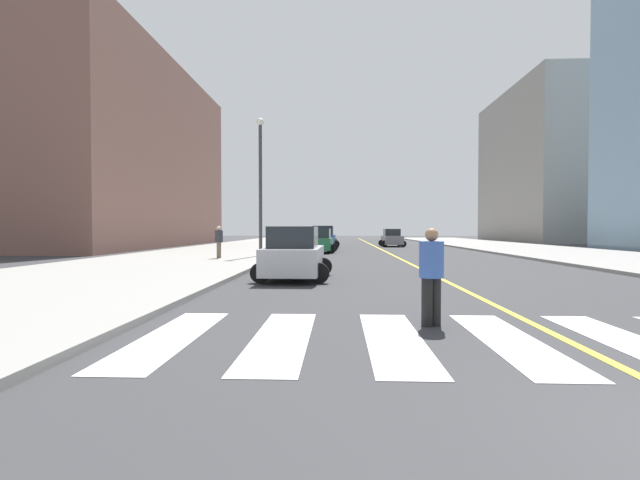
{
  "coord_description": "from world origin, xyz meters",
  "views": [
    {
      "loc": [
        -3.57,
        -3.17,
        1.76
      ],
      "look_at": [
        -5.08,
        32.58,
        0.87
      ],
      "focal_mm": 25.37,
      "sensor_mm": 36.0,
      "label": 1
    }
  ],
  "objects_px": {
    "pedestrian_walking_west": "(219,241)",
    "street_lamp": "(260,176)",
    "pedestrian_crossing": "(431,272)",
    "car_blue_nearest": "(323,238)",
    "car_red_fourth": "(327,236)",
    "car_gray_second": "(392,238)",
    "car_green_third": "(320,241)",
    "car_silver_fifth": "(294,255)"
  },
  "relations": [
    {
      "from": "car_silver_fifth",
      "to": "pedestrian_crossing",
      "type": "height_order",
      "value": "car_silver_fifth"
    },
    {
      "from": "car_gray_second",
      "to": "pedestrian_walking_west",
      "type": "height_order",
      "value": "pedestrian_walking_west"
    },
    {
      "from": "car_gray_second",
      "to": "car_red_fourth",
      "type": "bearing_deg",
      "value": -63.19
    },
    {
      "from": "car_red_fourth",
      "to": "car_silver_fifth",
      "type": "bearing_deg",
      "value": -91.46
    },
    {
      "from": "car_blue_nearest",
      "to": "street_lamp",
      "type": "relative_size",
      "value": 0.56
    },
    {
      "from": "car_silver_fifth",
      "to": "street_lamp",
      "type": "relative_size",
      "value": 0.51
    },
    {
      "from": "car_gray_second",
      "to": "car_green_third",
      "type": "bearing_deg",
      "value": 59.66
    },
    {
      "from": "pedestrian_crossing",
      "to": "car_green_third",
      "type": "bearing_deg",
      "value": 71.24
    },
    {
      "from": "car_green_third",
      "to": "car_gray_second",
      "type": "bearing_deg",
      "value": 63.29
    },
    {
      "from": "car_silver_fifth",
      "to": "pedestrian_crossing",
      "type": "relative_size",
      "value": 2.34
    },
    {
      "from": "car_gray_second",
      "to": "car_red_fourth",
      "type": "relative_size",
      "value": 0.98
    },
    {
      "from": "car_green_third",
      "to": "pedestrian_walking_west",
      "type": "distance_m",
      "value": 10.14
    },
    {
      "from": "pedestrian_walking_west",
      "to": "street_lamp",
      "type": "bearing_deg",
      "value": 140.54
    },
    {
      "from": "car_red_fourth",
      "to": "pedestrian_walking_west",
      "type": "relative_size",
      "value": 2.3
    },
    {
      "from": "street_lamp",
      "to": "car_red_fourth",
      "type": "bearing_deg",
      "value": 84.25
    },
    {
      "from": "car_gray_second",
      "to": "car_silver_fifth",
      "type": "xyz_separation_m",
      "value": [
        -6.8,
        -29.26,
        0.04
      ]
    },
    {
      "from": "car_green_third",
      "to": "pedestrian_walking_west",
      "type": "relative_size",
      "value": 2.31
    },
    {
      "from": "car_silver_fifth",
      "to": "street_lamp",
      "type": "distance_m",
      "value": 12.23
    },
    {
      "from": "car_blue_nearest",
      "to": "car_red_fourth",
      "type": "relative_size",
      "value": 1.13
    },
    {
      "from": "pedestrian_crossing",
      "to": "car_gray_second",
      "type": "bearing_deg",
      "value": 58.65
    },
    {
      "from": "car_blue_nearest",
      "to": "street_lamp",
      "type": "height_order",
      "value": "street_lamp"
    },
    {
      "from": "car_gray_second",
      "to": "car_silver_fifth",
      "type": "height_order",
      "value": "car_silver_fifth"
    },
    {
      "from": "pedestrian_crossing",
      "to": "car_silver_fifth",
      "type": "bearing_deg",
      "value": 87.67
    },
    {
      "from": "car_silver_fifth",
      "to": "pedestrian_crossing",
      "type": "bearing_deg",
      "value": -65.5
    },
    {
      "from": "car_blue_nearest",
      "to": "pedestrian_crossing",
      "type": "relative_size",
      "value": 2.57
    },
    {
      "from": "car_green_third",
      "to": "pedestrian_walking_west",
      "type": "bearing_deg",
      "value": -117.94
    },
    {
      "from": "pedestrian_crossing",
      "to": "car_blue_nearest",
      "type": "bearing_deg",
      "value": 69.69
    },
    {
      "from": "car_blue_nearest",
      "to": "pedestrian_walking_west",
      "type": "relative_size",
      "value": 2.59
    },
    {
      "from": "car_silver_fifth",
      "to": "street_lamp",
      "type": "xyz_separation_m",
      "value": [
        -3.12,
        11.11,
        4.06
      ]
    },
    {
      "from": "car_red_fourth",
      "to": "street_lamp",
      "type": "distance_m",
      "value": 31.48
    },
    {
      "from": "car_gray_second",
      "to": "pedestrian_walking_west",
      "type": "bearing_deg",
      "value": 59.13
    },
    {
      "from": "pedestrian_walking_west",
      "to": "street_lamp",
      "type": "distance_m",
      "value": 4.86
    },
    {
      "from": "car_green_third",
      "to": "pedestrian_crossing",
      "type": "relative_size",
      "value": 2.29
    },
    {
      "from": "car_red_fourth",
      "to": "car_gray_second",
      "type": "bearing_deg",
      "value": -63.69
    },
    {
      "from": "car_gray_second",
      "to": "street_lamp",
      "type": "bearing_deg",
      "value": 60.4
    },
    {
      "from": "car_red_fourth",
      "to": "pedestrian_crossing",
      "type": "height_order",
      "value": "car_red_fourth"
    },
    {
      "from": "pedestrian_crossing",
      "to": "car_red_fourth",
      "type": "bearing_deg",
      "value": 67.92
    },
    {
      "from": "pedestrian_walking_west",
      "to": "street_lamp",
      "type": "relative_size",
      "value": 0.21
    },
    {
      "from": "car_blue_nearest",
      "to": "car_red_fourth",
      "type": "xyz_separation_m",
      "value": [
        -0.18,
        17.96,
        -0.11
      ]
    },
    {
      "from": "pedestrian_crossing",
      "to": "street_lamp",
      "type": "height_order",
      "value": "street_lamp"
    },
    {
      "from": "car_gray_second",
      "to": "street_lamp",
      "type": "relative_size",
      "value": 0.48
    },
    {
      "from": "car_blue_nearest",
      "to": "car_gray_second",
      "type": "bearing_deg",
      "value": 38.3
    }
  ]
}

